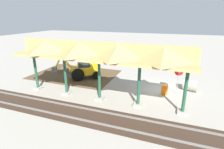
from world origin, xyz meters
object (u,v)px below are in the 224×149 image
Objects in this scene: traffic_barrel at (164,90)px; concrete_pipe at (191,85)px; backhoe at (84,68)px; stop_sign at (179,75)px.

concrete_pipe is at bearing -141.35° from traffic_barrel.
traffic_barrel is at bearing 38.65° from concrete_pipe.
backhoe is 9.05m from traffic_barrel.
stop_sign is 0.52× the size of backhoe.
concrete_pipe reaches higher than traffic_barrel.
stop_sign reaches higher than traffic_barrel.
traffic_barrel is (-8.91, 1.41, -0.81)m from backhoe.
traffic_barrel is (1.04, 0.50, -1.38)m from stop_sign.
traffic_barrel is at bearing 25.86° from stop_sign.
stop_sign reaches higher than concrete_pipe.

